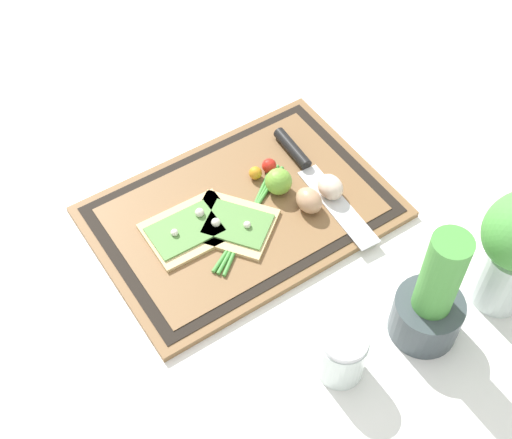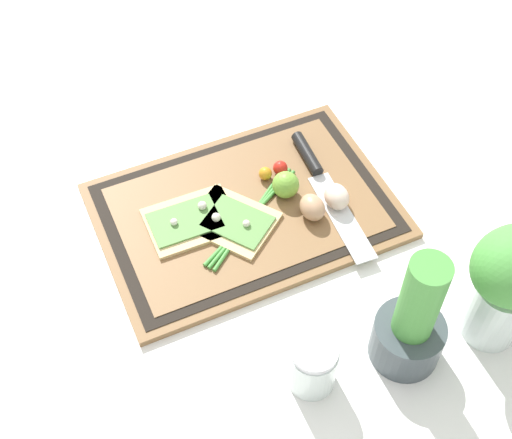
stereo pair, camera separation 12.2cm
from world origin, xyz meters
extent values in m
plane|color=white|center=(0.00, 0.00, 0.00)|extent=(6.00, 6.00, 0.00)
cube|color=brown|center=(0.00, 0.00, 0.01)|extent=(0.51, 0.36, 0.01)
cube|color=black|center=(0.00, 0.00, 0.01)|extent=(0.48, 0.33, 0.00)
cube|color=brown|center=(0.00, 0.00, 0.02)|extent=(0.44, 0.29, 0.00)
cube|color=#DBBC7F|center=(0.10, -0.01, 0.02)|extent=(0.15, 0.12, 0.01)
cube|color=#568942|center=(0.11, -0.01, 0.02)|extent=(0.12, 0.08, 0.00)
sphere|color=silver|center=(0.07, -0.02, 0.03)|extent=(0.02, 0.02, 0.02)
sphere|color=silver|center=(0.13, -0.01, 0.03)|extent=(0.01, 0.01, 0.01)
cube|color=#DBBC7F|center=(0.03, 0.02, 0.02)|extent=(0.17, 0.18, 0.01)
cube|color=#568942|center=(0.03, 0.03, 0.02)|extent=(0.13, 0.13, 0.00)
sphere|color=silver|center=(0.06, 0.01, 0.03)|extent=(0.02, 0.02, 0.02)
sphere|color=silver|center=(0.02, 0.04, 0.03)|extent=(0.01, 0.01, 0.01)
cube|color=silver|center=(-0.14, 0.09, 0.02)|extent=(0.05, 0.21, 0.00)
cylinder|color=black|center=(-0.15, -0.06, 0.03)|extent=(0.03, 0.10, 0.02)
ellipsoid|color=tan|center=(-0.10, 0.06, 0.04)|extent=(0.04, 0.05, 0.04)
ellipsoid|color=beige|center=(-0.15, 0.06, 0.04)|extent=(0.04, 0.05, 0.04)
sphere|color=#70A838|center=(-0.08, 0.00, 0.04)|extent=(0.05, 0.05, 0.05)
sphere|color=red|center=(-0.09, -0.05, 0.03)|extent=(0.03, 0.03, 0.03)
sphere|color=orange|center=(-0.06, -0.05, 0.03)|extent=(0.02, 0.02, 0.02)
cylinder|color=#47933D|center=(0.00, 0.02, 0.02)|extent=(0.23, 0.13, 0.01)
cylinder|color=#47933D|center=(0.00, 0.02, 0.02)|extent=(0.22, 0.15, 0.01)
cylinder|color=#47933D|center=(0.00, 0.02, 0.02)|extent=(0.21, 0.16, 0.01)
cylinder|color=#3D474C|center=(-0.11, 0.35, 0.04)|extent=(0.11, 0.11, 0.08)
cylinder|color=#47933D|center=(-0.11, 0.35, 0.14)|extent=(0.06, 0.06, 0.19)
cylinder|color=silver|center=(0.04, 0.33, 0.04)|extent=(0.07, 0.07, 0.08)
cylinder|color=#B73323|center=(0.04, 0.33, 0.02)|extent=(0.06, 0.06, 0.03)
cylinder|color=silver|center=(0.04, 0.33, 0.09)|extent=(0.07, 0.07, 0.01)
cylinder|color=silver|center=(-0.25, 0.37, 0.06)|extent=(0.09, 0.09, 0.12)
camera|label=1|loc=(0.42, 0.67, 0.99)|focal=50.00mm
camera|label=2|loc=(0.31, 0.73, 0.99)|focal=50.00mm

